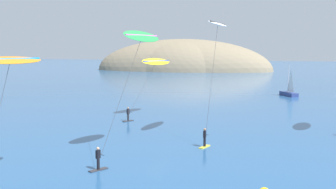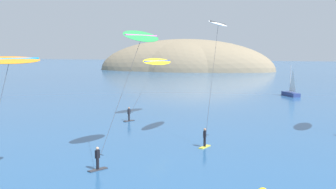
{
  "view_description": "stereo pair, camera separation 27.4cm",
  "coord_description": "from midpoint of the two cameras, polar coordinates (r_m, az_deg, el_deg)",
  "views": [
    {
      "loc": [
        14.24,
        -10.76,
        8.7
      ],
      "look_at": [
        3.56,
        23.92,
        4.75
      ],
      "focal_mm": 45.0,
      "sensor_mm": 36.0,
      "label": 1
    },
    {
      "loc": [
        14.5,
        -10.68,
        8.7
      ],
      "look_at": [
        3.56,
        23.92,
        4.75
      ],
      "focal_mm": 45.0,
      "sensor_mm": 36.0,
      "label": 2
    }
  ],
  "objects": [
    {
      "name": "headland_island",
      "position": [
        169.5,
        2.22,
        3.27
      ],
      "size": [
        72.01,
        32.47,
        25.25
      ],
      "color": "slate",
      "rests_on": "ground"
    },
    {
      "name": "kitesurfer_orange",
      "position": [
        28.03,
        -20.77,
        3.0
      ],
      "size": [
        2.41,
        5.81,
        8.3
      ],
      "color": "#2D2D33",
      "rests_on": "ground"
    },
    {
      "name": "kitesurfer_green",
      "position": [
        34.08,
        -3.79,
        6.7
      ],
      "size": [
        3.09,
        8.76,
        10.26
      ],
      "color": "#2D2D33",
      "rests_on": "ground"
    },
    {
      "name": "kitesurfer_yellow",
      "position": [
        54.28,
        -1.58,
        4.01
      ],
      "size": [
        3.92,
        8.85,
        7.55
      ],
      "color": "#2D2D33",
      "rests_on": "ground"
    },
    {
      "name": "sailboat_near",
      "position": [
        81.19,
        16.28,
        0.27
      ],
      "size": [
        3.73,
        5.65,
        5.7
      ],
      "color": "navy",
      "rests_on": "ground"
    },
    {
      "name": "kitesurfer_white",
      "position": [
        40.61,
        6.87,
        8.32
      ],
      "size": [
        1.56,
        8.04,
        11.39
      ],
      "color": "yellow",
      "rests_on": "ground"
    }
  ]
}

